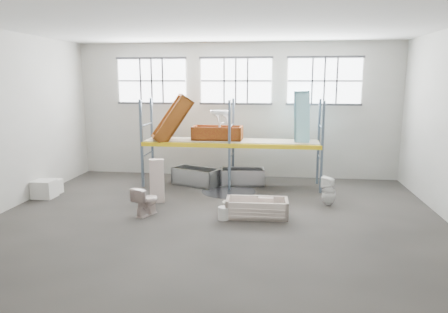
% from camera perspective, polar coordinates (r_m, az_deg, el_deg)
% --- Properties ---
extents(floor, '(12.00, 10.00, 0.10)m').
position_cam_1_polar(floor, '(11.10, -1.00, -8.81)').
color(floor, '#45403B').
rests_on(floor, ground).
extents(ceiling, '(12.00, 10.00, 0.10)m').
position_cam_1_polar(ceiling, '(10.56, -1.09, 18.27)').
color(ceiling, silver).
rests_on(ceiling, ground).
extents(wall_back, '(12.00, 0.10, 5.00)m').
position_cam_1_polar(wall_back, '(15.52, 1.68, 6.41)').
color(wall_back, '#A9A69C').
rests_on(wall_back, ground).
extents(wall_front, '(12.00, 0.10, 5.00)m').
position_cam_1_polar(wall_front, '(5.64, -8.51, -1.26)').
color(wall_front, '#A3A096').
rests_on(wall_front, ground).
extents(window_left, '(2.60, 0.04, 1.60)m').
position_cam_1_polar(window_left, '(16.01, -10.00, 10.33)').
color(window_left, white).
rests_on(window_left, wall_back).
extents(window_mid, '(2.60, 0.04, 1.60)m').
position_cam_1_polar(window_mid, '(15.37, 1.66, 10.47)').
color(window_mid, white).
rests_on(window_mid, wall_back).
extents(window_right, '(2.60, 0.04, 1.60)m').
position_cam_1_polar(window_right, '(15.39, 13.80, 10.18)').
color(window_right, white).
rests_on(window_right, wall_back).
extents(rack_upright_la, '(0.08, 0.08, 3.00)m').
position_cam_1_polar(rack_upright_la, '(14.17, -11.39, 1.72)').
color(rack_upright_la, slate).
rests_on(rack_upright_la, floor).
extents(rack_upright_lb, '(0.08, 0.08, 3.00)m').
position_cam_1_polar(rack_upright_lb, '(15.30, -9.96, 2.42)').
color(rack_upright_lb, slate).
rests_on(rack_upright_lb, floor).
extents(rack_upright_ma, '(0.08, 0.08, 3.00)m').
position_cam_1_polar(rack_upright_ma, '(13.52, 0.76, 1.51)').
color(rack_upright_ma, slate).
rests_on(rack_upright_ma, floor).
extents(rack_upright_mb, '(0.08, 0.08, 3.00)m').
position_cam_1_polar(rack_upright_mb, '(14.70, 1.29, 2.25)').
color(rack_upright_mb, slate).
rests_on(rack_upright_mb, floor).
extents(rack_upright_ra, '(0.08, 0.08, 3.00)m').
position_cam_1_polar(rack_upright_ra, '(13.51, 13.50, 1.21)').
color(rack_upright_ra, slate).
rests_on(rack_upright_ra, floor).
extents(rack_upright_rb, '(0.08, 0.08, 3.00)m').
position_cam_1_polar(rack_upright_rb, '(14.69, 13.02, 1.97)').
color(rack_upright_rb, slate).
rests_on(rack_upright_rb, floor).
extents(rack_beam_front, '(6.00, 0.10, 0.14)m').
position_cam_1_polar(rack_beam_front, '(13.52, 0.76, 1.51)').
color(rack_beam_front, yellow).
rests_on(rack_beam_front, floor).
extents(rack_beam_back, '(6.00, 0.10, 0.14)m').
position_cam_1_polar(rack_beam_back, '(14.70, 1.29, 2.25)').
color(rack_beam_back, yellow).
rests_on(rack_beam_back, floor).
extents(shelf_deck, '(5.90, 1.10, 0.03)m').
position_cam_1_polar(shelf_deck, '(14.09, 1.04, 2.21)').
color(shelf_deck, gray).
rests_on(shelf_deck, floor).
extents(wet_patch, '(1.80, 1.80, 0.00)m').
position_cam_1_polar(wet_patch, '(13.64, 0.64, -4.85)').
color(wet_patch, black).
rests_on(wet_patch, floor).
extents(bathtub_beige, '(1.68, 0.83, 0.49)m').
position_cam_1_polar(bathtub_beige, '(11.17, 4.60, -7.14)').
color(bathtub_beige, beige).
rests_on(bathtub_beige, floor).
extents(cistern_spare, '(0.42, 0.21, 0.39)m').
position_cam_1_polar(cistern_spare, '(11.38, 5.80, -6.63)').
color(cistern_spare, beige).
rests_on(cistern_spare, bathtub_beige).
extents(sink_in_tub, '(0.55, 0.55, 0.16)m').
position_cam_1_polar(sink_in_tub, '(11.70, 0.93, -6.70)').
color(sink_in_tub, beige).
rests_on(sink_in_tub, bathtub_beige).
extents(toilet_beige, '(0.73, 0.90, 0.80)m').
position_cam_1_polar(toilet_beige, '(11.43, -10.79, -6.05)').
color(toilet_beige, beige).
rests_on(toilet_beige, floor).
extents(cistern_tall, '(0.48, 0.37, 1.32)m').
position_cam_1_polar(cistern_tall, '(12.47, -9.29, -3.36)').
color(cistern_tall, beige).
rests_on(cistern_tall, floor).
extents(toilet_white, '(0.51, 0.51, 0.86)m').
position_cam_1_polar(toilet_white, '(12.48, 14.35, -4.64)').
color(toilet_white, white).
rests_on(toilet_white, floor).
extents(steel_tub_left, '(1.79, 1.34, 0.59)m').
position_cam_1_polar(steel_tub_left, '(14.44, -3.93, -2.79)').
color(steel_tub_left, '#B7BBBF').
rests_on(steel_tub_left, floor).
extents(steel_tub_right, '(1.59, 0.85, 0.56)m').
position_cam_1_polar(steel_tub_right, '(14.48, 2.58, -2.81)').
color(steel_tub_right, '#A9AAB0').
rests_on(steel_tub_right, floor).
extents(rust_tub_flat, '(1.73, 0.84, 0.48)m').
position_cam_1_polar(rust_tub_flat, '(14.23, -0.91, 3.27)').
color(rust_tub_flat, brown).
rests_on(rust_tub_flat, shelf_deck).
extents(rust_tub_tilted, '(1.64, 1.30, 1.76)m').
position_cam_1_polar(rust_tub_tilted, '(14.29, -7.19, 5.14)').
color(rust_tub_tilted, '#804507').
rests_on(rust_tub_tilted, shelf_deck).
extents(sink_on_shelf, '(0.81, 0.73, 0.58)m').
position_cam_1_polar(sink_on_shelf, '(13.89, -0.62, 4.24)').
color(sink_on_shelf, silver).
rests_on(sink_on_shelf, rust_tub_flat).
extents(blue_tub_upright, '(0.63, 0.87, 1.78)m').
position_cam_1_polar(blue_tub_upright, '(14.12, 10.82, 5.37)').
color(blue_tub_upright, '#8CD3E3').
rests_on(blue_tub_upright, shelf_deck).
extents(bucket, '(0.33, 0.33, 0.34)m').
position_cam_1_polar(bucket, '(10.93, -0.05, -7.90)').
color(bucket, beige).
rests_on(bucket, floor).
extents(carton_near, '(0.65, 0.56, 0.55)m').
position_cam_1_polar(carton_near, '(14.05, -23.72, -4.15)').
color(carton_near, silver).
rests_on(carton_near, floor).
extents(carton_far, '(0.59, 0.59, 0.46)m').
position_cam_1_polar(carton_far, '(14.41, -22.92, -3.93)').
color(carton_far, silver).
rests_on(carton_far, floor).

